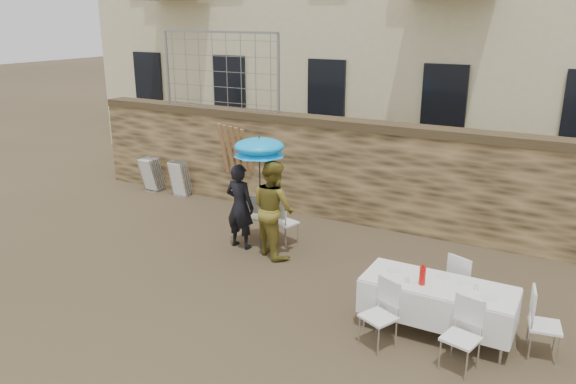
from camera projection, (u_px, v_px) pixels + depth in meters
The scene contains 17 objects.
ground at pixel (196, 312), 8.62m from camera, with size 80.00×80.00×0.00m, color brown.
stone_wall at pixel (333, 169), 12.46m from camera, with size 13.00×0.50×2.20m, color brown.
chain_link_fence at pixel (220, 72), 13.25m from camera, with size 3.20×0.06×1.80m, color gray, non-canonical shape.
man_suit at pixel (240, 206), 10.84m from camera, with size 0.61×0.40×1.68m, color black.
woman_dress at pixel (273, 208), 10.46m from camera, with size 0.90×0.70×1.85m, color #A79333.
umbrella at pixel (259, 150), 10.39m from camera, with size 0.98×0.98×2.10m.
couple_chair_left at pixel (255, 215), 11.40m from camera, with size 0.48×0.48×0.96m, color white, non-canonical shape.
couple_chair_right at pixel (285, 221), 11.08m from camera, with size 0.48×0.48×0.96m, color white, non-canonical shape.
banquet_table at pixel (439, 286), 7.87m from camera, with size 2.10×0.85×0.78m.
soda_bottle at pixel (422, 276), 7.79m from camera, with size 0.09×0.09×0.26m, color red.
table_chair_front_left at pixel (378, 315), 7.60m from camera, with size 0.48×0.48×0.96m, color white, non-canonical shape.
table_chair_front_right at pixel (461, 337), 7.09m from camera, with size 0.48×0.48×0.96m, color white, non-canonical shape.
table_chair_back at pixel (464, 283), 8.52m from camera, with size 0.48×0.48×0.96m, color white, non-canonical shape.
table_chair_side at pixel (545, 324), 7.38m from camera, with size 0.48×0.48×0.96m, color white, non-canonical shape.
chair_stack_left at pixel (156, 172), 14.60m from camera, with size 0.46×0.47×0.92m, color white, non-canonical shape.
chair_stack_right at pixel (183, 177), 14.19m from camera, with size 0.46×0.40×0.92m, color white, non-canonical shape.
wood_planks at pixel (237, 164), 13.34m from camera, with size 0.70×0.20×2.00m, color #A37749, non-canonical shape.
Camera 1 is at (4.96, -6.01, 4.35)m, focal length 35.00 mm.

